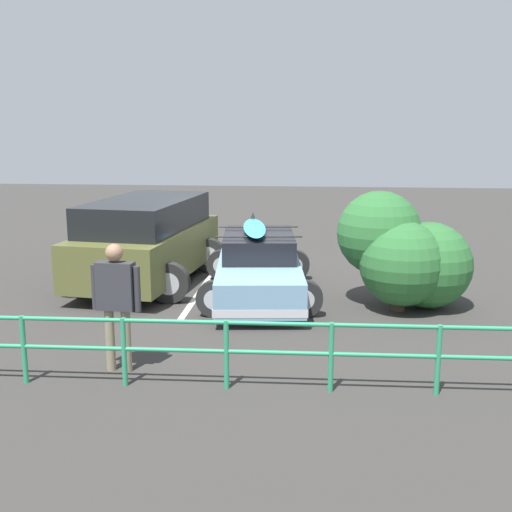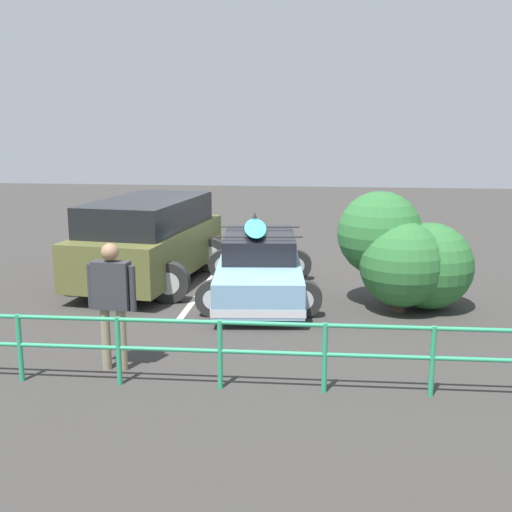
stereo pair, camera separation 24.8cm
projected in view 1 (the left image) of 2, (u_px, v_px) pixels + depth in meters
ground_plane at (238, 292)px, 13.24m from camera, size 44.00×44.00×0.02m
parking_stripe at (198, 294)px, 13.02m from camera, size 0.12×3.71×0.00m
sedan_car at (259, 266)px, 12.83m from camera, size 2.54×4.60×1.53m
suv_car at (147, 240)px, 13.74m from camera, size 3.08×4.75×1.84m
person_bystander at (116, 296)px, 8.83m from camera, size 0.71×0.25×1.82m
railing_fence at (175, 343)px, 8.37m from camera, size 9.57×0.28×0.93m
bush_near_left at (407, 257)px, 11.92m from camera, size 2.52×2.06×2.18m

